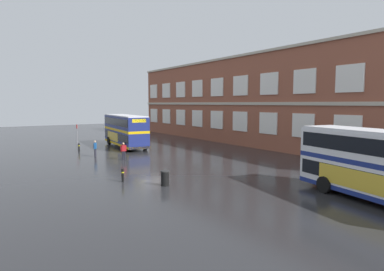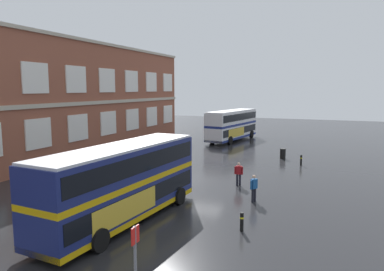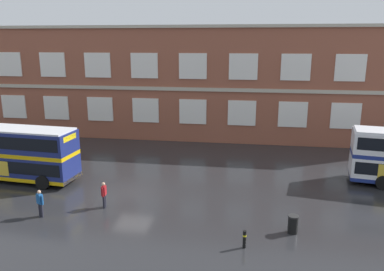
{
  "view_description": "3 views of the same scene",
  "coord_description": "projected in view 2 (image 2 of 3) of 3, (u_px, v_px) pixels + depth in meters",
  "views": [
    {
      "loc": [
        30.22,
        -14.96,
        5.58
      ],
      "look_at": [
        4.18,
        1.95,
        2.57
      ],
      "focal_mm": 31.17,
      "sensor_mm": 36.0,
      "label": 1
    },
    {
      "loc": [
        -25.7,
        -9.16,
        6.99
      ],
      "look_at": [
        2.6,
        2.2,
        2.99
      ],
      "focal_mm": 33.6,
      "sensor_mm": 36.0,
      "label": 2
    },
    {
      "loc": [
        8.03,
        -24.3,
        10.4
      ],
      "look_at": [
        3.7,
        3.83,
        3.27
      ],
      "focal_mm": 35.75,
      "sensor_mm": 36.0,
      "label": 3
    }
  ],
  "objects": [
    {
      "name": "waiting_passenger",
      "position": [
        254.0,
        187.0,
        22.2
      ],
      "size": [
        0.6,
        0.41,
        1.7
      ],
      "color": "black",
      "rests_on": "ground"
    },
    {
      "name": "double_decker_near",
      "position": [
        122.0,
        182.0,
        18.71
      ],
      "size": [
        11.18,
        3.56,
        4.07
      ],
      "color": "navy",
      "rests_on": "ground"
    },
    {
      "name": "safety_bollard_west",
      "position": [
        301.0,
        160.0,
        32.87
      ],
      "size": [
        0.19,
        0.19,
        0.95
      ],
      "color": "black",
      "rests_on": "ground"
    },
    {
      "name": "safety_bollard_east",
      "position": [
        242.0,
        221.0,
        17.67
      ],
      "size": [
        0.19,
        0.19,
        0.95
      ],
      "color": "black",
      "rests_on": "ground"
    },
    {
      "name": "second_passenger",
      "position": [
        239.0,
        173.0,
        25.92
      ],
      "size": [
        0.26,
        0.64,
        1.7
      ],
      "color": "black",
      "rests_on": "ground"
    },
    {
      "name": "brick_terminal_building",
      "position": [
        1.0,
        103.0,
        31.27
      ],
      "size": [
        55.05,
        8.19,
        11.85
      ],
      "color": "brown",
      "rests_on": "ground"
    },
    {
      "name": "ground_plane",
      "position": [
        182.0,
        177.0,
        28.68
      ],
      "size": [
        120.0,
        120.0,
        0.0
      ],
      "primitive_type": "plane",
      "color": "#232326"
    },
    {
      "name": "double_decker_middle",
      "position": [
        232.0,
        125.0,
        48.47
      ],
      "size": [
        11.27,
        4.31,
        4.07
      ],
      "color": "silver",
      "rests_on": "ground"
    },
    {
      "name": "bus_stand_flag",
      "position": [
        135.0,
        259.0,
        11.38
      ],
      "size": [
        0.44,
        0.1,
        2.7
      ],
      "color": "slate",
      "rests_on": "ground"
    },
    {
      "name": "station_litter_bin",
      "position": [
        283.0,
        153.0,
        36.01
      ],
      "size": [
        0.6,
        0.6,
        1.03
      ],
      "color": "black",
      "rests_on": "ground"
    }
  ]
}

